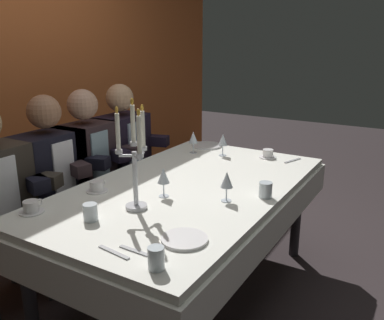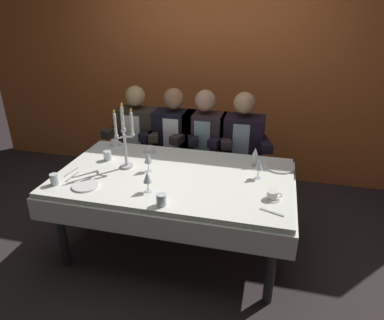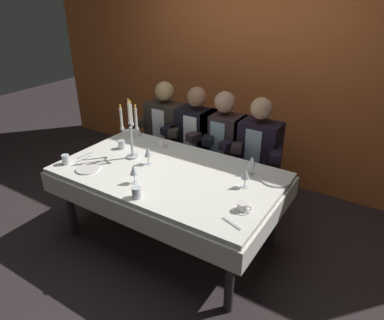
% 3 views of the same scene
% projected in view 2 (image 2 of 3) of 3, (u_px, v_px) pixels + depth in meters
% --- Properties ---
extents(ground_plane, '(12.00, 12.00, 0.00)m').
position_uv_depth(ground_plane, '(176.00, 247.00, 3.15)').
color(ground_plane, '#302829').
extents(back_wall, '(6.00, 0.12, 2.70)m').
position_uv_depth(back_wall, '(214.00, 65.00, 4.05)').
color(back_wall, '#D06530').
rests_on(back_wall, ground_plane).
extents(dining_table, '(1.94, 1.14, 0.74)m').
position_uv_depth(dining_table, '(174.00, 187.00, 2.89)').
color(dining_table, white).
rests_on(dining_table, ground_plane).
extents(candelabra, '(0.15, 0.17, 0.56)m').
position_uv_depth(candelabra, '(125.00, 140.00, 2.86)').
color(candelabra, silver).
rests_on(candelabra, dining_table).
extents(dinner_plate_0, '(0.24, 0.24, 0.01)m').
position_uv_depth(dinner_plate_0, '(280.00, 167.00, 2.95)').
color(dinner_plate_0, white).
rests_on(dinner_plate_0, dining_table).
extents(dinner_plate_1, '(0.20, 0.20, 0.01)m').
position_uv_depth(dinner_plate_1, '(86.00, 186.00, 2.65)').
color(dinner_plate_1, white).
rests_on(dinner_plate_1, dining_table).
extents(wine_glass_0, '(0.07, 0.07, 0.16)m').
position_uv_depth(wine_glass_0, '(147.00, 178.00, 2.54)').
color(wine_glass_0, silver).
rests_on(wine_glass_0, dining_table).
extents(wine_glass_1, '(0.07, 0.07, 0.16)m').
position_uv_depth(wine_glass_1, '(259.00, 165.00, 2.74)').
color(wine_glass_1, silver).
rests_on(wine_glass_1, dining_table).
extents(wine_glass_2, '(0.07, 0.07, 0.16)m').
position_uv_depth(wine_glass_2, '(255.00, 153.00, 2.95)').
color(wine_glass_2, silver).
rests_on(wine_glass_2, dining_table).
extents(wine_glass_3, '(0.07, 0.07, 0.16)m').
position_uv_depth(wine_glass_3, '(148.00, 158.00, 2.85)').
color(wine_glass_3, silver).
rests_on(wine_glass_3, dining_table).
extents(water_tumbler_0, '(0.06, 0.06, 0.09)m').
position_uv_depth(water_tumbler_0, '(54.00, 179.00, 2.67)').
color(water_tumbler_0, silver).
rests_on(water_tumbler_0, dining_table).
extents(water_tumbler_1, '(0.07, 0.07, 0.08)m').
position_uv_depth(water_tumbler_1, '(108.00, 156.00, 3.08)').
color(water_tumbler_1, silver).
rests_on(water_tumbler_1, dining_table).
extents(water_tumbler_2, '(0.07, 0.07, 0.09)m').
position_uv_depth(water_tumbler_2, '(161.00, 200.00, 2.40)').
color(water_tumbler_2, silver).
rests_on(water_tumbler_2, dining_table).
extents(coffee_cup_0, '(0.13, 0.12, 0.06)m').
position_uv_depth(coffee_cup_0, '(272.00, 196.00, 2.48)').
color(coffee_cup_0, white).
rests_on(coffee_cup_0, dining_table).
extents(coffee_cup_1, '(0.13, 0.12, 0.06)m').
position_uv_depth(coffee_cup_1, '(149.00, 150.00, 3.24)').
color(coffee_cup_1, white).
rests_on(coffee_cup_1, dining_table).
extents(coffee_cup_2, '(0.13, 0.12, 0.06)m').
position_uv_depth(coffee_cup_2, '(115.00, 143.00, 3.39)').
color(coffee_cup_2, white).
rests_on(coffee_cup_2, dining_table).
extents(fork_0, '(0.17, 0.07, 0.01)m').
position_uv_depth(fork_0, '(272.00, 212.00, 2.33)').
color(fork_0, '#B7B7BC').
rests_on(fork_0, dining_table).
extents(spoon_1, '(0.02, 0.17, 0.01)m').
position_uv_depth(spoon_1, '(72.00, 177.00, 2.80)').
color(spoon_1, '#B7B7BC').
rests_on(spoon_1, dining_table).
extents(fork_2, '(0.04, 0.17, 0.01)m').
position_uv_depth(fork_2, '(72.00, 172.00, 2.87)').
color(fork_2, '#B7B7BC').
rests_on(fork_2, dining_table).
extents(seated_diner_0, '(0.63, 0.48, 1.24)m').
position_uv_depth(seated_diner_0, '(138.00, 132.00, 3.77)').
color(seated_diner_0, '#262428').
rests_on(seated_diner_0, ground_plane).
extents(seated_diner_1, '(0.63, 0.48, 1.24)m').
position_uv_depth(seated_diner_1, '(175.00, 135.00, 3.68)').
color(seated_diner_1, '#262428').
rests_on(seated_diner_1, ground_plane).
extents(seated_diner_2, '(0.63, 0.48, 1.24)m').
position_uv_depth(seated_diner_2, '(205.00, 138.00, 3.61)').
color(seated_diner_2, '#262428').
rests_on(seated_diner_2, ground_plane).
extents(seated_diner_3, '(0.63, 0.48, 1.24)m').
position_uv_depth(seated_diner_3, '(242.00, 141.00, 3.52)').
color(seated_diner_3, '#262428').
rests_on(seated_diner_3, ground_plane).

